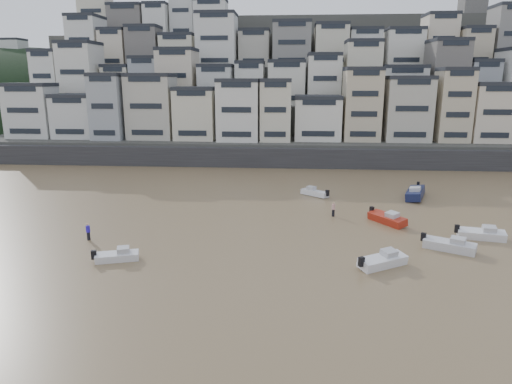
# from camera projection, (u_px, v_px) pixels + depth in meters

# --- Properties ---
(harbor_wall) EXTENTS (140.00, 3.00, 3.50)m
(harbor_wall) POSITION_uv_depth(u_px,v_px,m) (311.00, 158.00, 81.94)
(harbor_wall) COLOR #38383A
(harbor_wall) RESTS_ON ground
(hillside) EXTENTS (141.04, 66.00, 50.00)m
(hillside) POSITION_uv_depth(u_px,v_px,m) (324.00, 89.00, 117.39)
(hillside) COLOR #4C4C47
(hillside) RESTS_ON ground
(boat_d) EXTENTS (5.09, 2.50, 1.33)m
(boat_d) POSITION_uv_depth(u_px,v_px,m) (481.00, 233.00, 45.53)
(boat_d) COLOR silver
(boat_d) RESTS_ON ground
(boat_a) EXTENTS (5.03, 3.95, 1.34)m
(boat_a) POSITION_uv_depth(u_px,v_px,m) (383.00, 259.00, 38.85)
(boat_a) COLOR white
(boat_a) RESTS_ON ground
(boat_i) EXTENTS (4.30, 6.87, 1.78)m
(boat_i) POSITION_uv_depth(u_px,v_px,m) (415.00, 191.00, 61.18)
(boat_i) COLOR #151C42
(boat_i) RESTS_ON ground
(boat_b) EXTENTS (5.22, 3.80, 1.37)m
(boat_b) POSITION_uv_depth(u_px,v_px,m) (450.00, 243.00, 42.54)
(boat_b) COLOR silver
(boat_b) RESTS_ON ground
(boat_j) EXTENTS (4.28, 2.45, 1.11)m
(boat_j) POSITION_uv_depth(u_px,v_px,m) (117.00, 255.00, 40.12)
(boat_j) COLOR silver
(boat_j) RESTS_ON ground
(boat_e) EXTENTS (4.26, 5.10, 1.38)m
(boat_e) POSITION_uv_depth(u_px,v_px,m) (387.00, 217.00, 50.47)
(boat_e) COLOR #A12413
(boat_e) RESTS_ON ground
(boat_h) EXTENTS (4.27, 3.80, 1.18)m
(boat_h) POSITION_uv_depth(u_px,v_px,m) (315.00, 192.00, 62.33)
(boat_h) COLOR silver
(boat_h) RESTS_ON ground
(person_blue) EXTENTS (0.44, 0.44, 1.74)m
(person_blue) POSITION_uv_depth(u_px,v_px,m) (88.00, 232.00, 45.24)
(person_blue) COLOR #2A19C0
(person_blue) RESTS_ON ground
(person_pink) EXTENTS (0.44, 0.44, 1.74)m
(person_pink) POSITION_uv_depth(u_px,v_px,m) (333.00, 209.00, 53.00)
(person_pink) COLOR #CA938E
(person_pink) RESTS_ON ground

